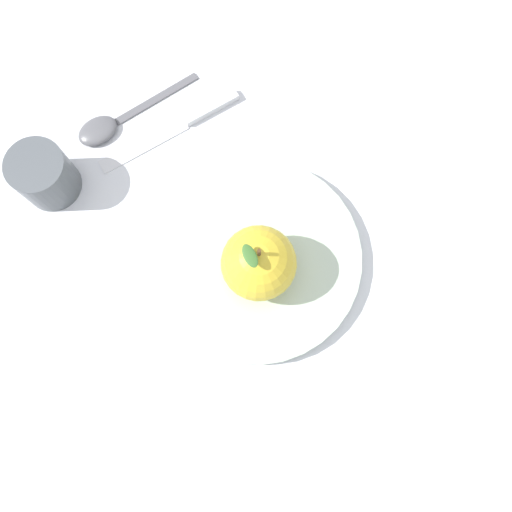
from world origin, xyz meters
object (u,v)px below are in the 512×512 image
object	(u,v)px
apple	(259,263)
spoon	(110,124)
cup	(43,174)
dinner_plate	(256,258)
knife	(182,123)

from	to	relation	value
apple	spoon	distance (m)	0.26
cup	spoon	world-z (taller)	cup
dinner_plate	cup	xyz separation A→B (m)	(0.17, -0.18, 0.02)
spoon	knife	bearing A→B (deg)	156.22
knife	spoon	size ratio (longest dim) A/B	1.13
cup	spoon	size ratio (longest dim) A/B	0.40
knife	dinner_plate	bearing A→B (deg)	92.34
knife	spoon	distance (m)	0.09
cup	knife	xyz separation A→B (m)	(-0.17, -0.01, -0.03)
dinner_plate	knife	world-z (taller)	dinner_plate
dinner_plate	spoon	bearing A→B (deg)	-68.87
spoon	dinner_plate	bearing A→B (deg)	111.13
dinner_plate	apple	xyz separation A→B (m)	(0.00, 0.02, 0.05)
dinner_plate	cup	bearing A→B (deg)	-46.20
cup	knife	bearing A→B (deg)	-177.53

